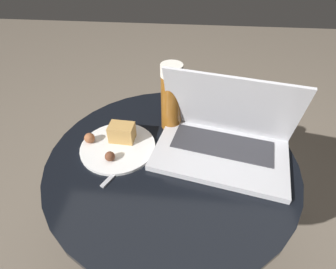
% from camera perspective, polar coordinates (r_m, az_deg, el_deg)
% --- Properties ---
extents(ground_plane, '(6.00, 6.00, 0.00)m').
position_cam_1_polar(ground_plane, '(1.24, 0.54, -23.77)').
color(ground_plane, '#726656').
extents(table, '(0.72, 0.72, 0.57)m').
position_cam_1_polar(table, '(0.90, 0.70, -12.59)').
color(table, black).
rests_on(table, ground_plane).
extents(laptop, '(0.42, 0.31, 0.24)m').
position_cam_1_polar(laptop, '(0.77, 11.95, -0.82)').
color(laptop, silver).
rests_on(laptop, table).
extents(beer_glass, '(0.07, 0.07, 0.22)m').
position_cam_1_polar(beer_glass, '(0.82, 0.73, 8.07)').
color(beer_glass, brown).
rests_on(beer_glass, table).
extents(snack_plate, '(0.23, 0.23, 0.06)m').
position_cam_1_polar(snack_plate, '(0.81, -10.90, -1.73)').
color(snack_plate, white).
rests_on(snack_plate, table).
extents(fork, '(0.09, 0.16, 0.00)m').
position_cam_1_polar(fork, '(0.76, -9.35, -6.26)').
color(fork, '#B2B2B7').
rests_on(fork, table).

